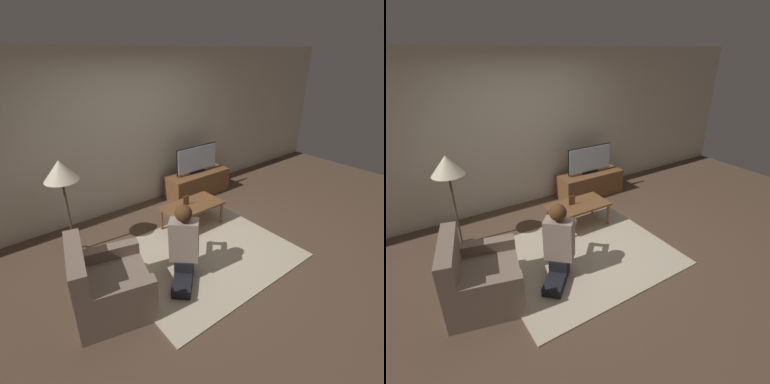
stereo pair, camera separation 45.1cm
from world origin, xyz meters
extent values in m
plane|color=brown|center=(0.00, 0.00, 0.00)|extent=(10.00, 10.00, 0.00)
cube|color=beige|center=(0.00, 1.93, 1.30)|extent=(10.00, 0.06, 2.60)
cube|color=#BCAD93|center=(0.00, 0.00, 0.01)|extent=(2.28, 1.88, 0.02)
cube|color=brown|center=(1.14, 1.54, 0.23)|extent=(1.23, 0.50, 0.46)
cube|color=black|center=(1.14, 1.54, 0.48)|extent=(0.31, 0.08, 0.04)
cube|color=black|center=(1.14, 1.55, 0.72)|extent=(0.92, 0.03, 0.48)
cube|color=silver|center=(1.14, 1.54, 0.72)|extent=(0.89, 0.04, 0.45)
cube|color=brown|center=(0.32, 0.67, 0.37)|extent=(0.93, 0.51, 0.04)
cylinder|color=brown|center=(-0.10, 0.46, 0.18)|extent=(0.04, 0.04, 0.36)
cylinder|color=brown|center=(0.75, 0.46, 0.18)|extent=(0.04, 0.04, 0.36)
cylinder|color=brown|center=(-0.10, 0.89, 0.18)|extent=(0.04, 0.04, 0.36)
cylinder|color=brown|center=(0.75, 0.89, 0.18)|extent=(0.04, 0.04, 0.36)
cylinder|color=#4C4233|center=(-1.34, 1.18, 0.01)|extent=(0.28, 0.28, 0.03)
cylinder|color=#4C4233|center=(-1.34, 1.18, 0.66)|extent=(0.03, 0.03, 1.26)
cone|color=beige|center=(-1.34, 1.18, 1.20)|extent=(0.42, 0.42, 0.26)
cube|color=#7A6656|center=(-1.35, -0.06, 0.19)|extent=(0.95, 1.00, 0.39)
cube|color=#7A6656|center=(-1.64, 0.02, 0.60)|extent=(0.36, 0.84, 0.42)
cube|color=#7A6656|center=(-1.44, -0.39, 0.26)|extent=(0.78, 0.33, 0.53)
cube|color=#7A6656|center=(-1.26, 0.28, 0.26)|extent=(0.78, 0.33, 0.53)
cube|color=black|center=(-0.59, -0.29, 0.07)|extent=(0.49, 0.50, 0.11)
cube|color=black|center=(-0.46, -0.15, 0.20)|extent=(0.32, 0.33, 0.14)
cube|color=gray|center=(-0.46, -0.15, 0.52)|extent=(0.38, 0.38, 0.51)
sphere|color=tan|center=(-0.46, -0.15, 0.87)|extent=(0.19, 0.19, 0.19)
sphere|color=#4C2D19|center=(-0.48, -0.17, 0.89)|extent=(0.20, 0.20, 0.20)
cube|color=black|center=(-0.21, 0.11, 0.55)|extent=(0.12, 0.12, 0.04)
cylinder|color=gray|center=(-0.22, -0.04, 0.55)|extent=(0.26, 0.27, 0.07)
cylinder|color=gray|center=(-0.36, 0.10, 0.55)|extent=(0.26, 0.27, 0.07)
cube|color=brown|center=(0.24, 0.72, 0.47)|extent=(0.11, 0.01, 0.15)
camera|label=1|loc=(-2.22, -2.49, 2.53)|focal=28.00mm
camera|label=2|loc=(-1.85, -2.75, 2.53)|focal=28.00mm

